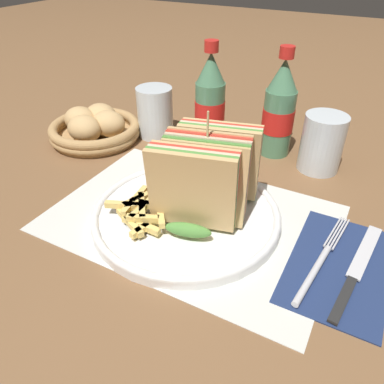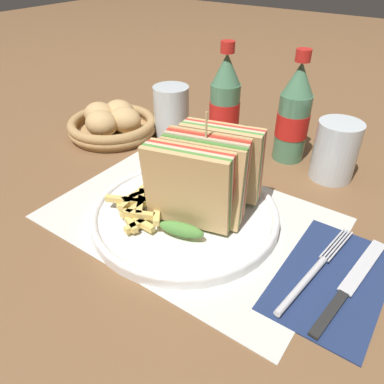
{
  "view_description": "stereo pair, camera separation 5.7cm",
  "coord_description": "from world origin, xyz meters",
  "px_view_note": "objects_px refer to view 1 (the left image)",
  "views": [
    {
      "loc": [
        0.24,
        -0.4,
        0.36
      ],
      "look_at": [
        0.02,
        0.02,
        0.04
      ],
      "focal_mm": 35.0,
      "sensor_mm": 36.0,
      "label": 1
    },
    {
      "loc": [
        0.29,
        -0.37,
        0.36
      ],
      "look_at": [
        0.02,
        0.02,
        0.04
      ],
      "focal_mm": 35.0,
      "sensor_mm": 36.0,
      "label": 2
    }
  ],
  "objects_px": {
    "glass_near": "(322,143)",
    "bread_basket": "(95,128)",
    "coke_bottle_near": "(210,103)",
    "glass_far": "(155,112)",
    "club_sandwich": "(207,176)",
    "knife": "(356,270)",
    "fork": "(318,265)",
    "coke_bottle_far": "(279,111)",
    "plate_main": "(186,214)"
  },
  "relations": [
    {
      "from": "club_sandwich",
      "to": "glass_near",
      "type": "height_order",
      "value": "club_sandwich"
    },
    {
      "from": "bread_basket",
      "to": "glass_near",
      "type": "bearing_deg",
      "value": 12.66
    },
    {
      "from": "coke_bottle_near",
      "to": "plate_main",
      "type": "bearing_deg",
      "value": -71.54
    },
    {
      "from": "fork",
      "to": "coke_bottle_near",
      "type": "xyz_separation_m",
      "value": [
        -0.29,
        0.26,
        0.08
      ]
    },
    {
      "from": "glass_near",
      "to": "glass_far",
      "type": "xyz_separation_m",
      "value": [
        -0.35,
        -0.02,
        0.0
      ]
    },
    {
      "from": "club_sandwich",
      "to": "knife",
      "type": "height_order",
      "value": "club_sandwich"
    },
    {
      "from": "glass_far",
      "to": "coke_bottle_far",
      "type": "bearing_deg",
      "value": 9.9
    },
    {
      "from": "glass_near",
      "to": "club_sandwich",
      "type": "bearing_deg",
      "value": -116.37
    },
    {
      "from": "coke_bottle_near",
      "to": "glass_far",
      "type": "height_order",
      "value": "coke_bottle_near"
    },
    {
      "from": "club_sandwich",
      "to": "coke_bottle_near",
      "type": "xyz_separation_m",
      "value": [
        -0.11,
        0.24,
        0.01
      ]
    },
    {
      "from": "fork",
      "to": "glass_near",
      "type": "xyz_separation_m",
      "value": [
        -0.06,
        0.26,
        0.04
      ]
    },
    {
      "from": "coke_bottle_near",
      "to": "glass_far",
      "type": "bearing_deg",
      "value": -170.21
    },
    {
      "from": "plate_main",
      "to": "bread_basket",
      "type": "distance_m",
      "value": 0.34
    },
    {
      "from": "glass_near",
      "to": "bread_basket",
      "type": "relative_size",
      "value": 0.55
    },
    {
      "from": "glass_near",
      "to": "glass_far",
      "type": "relative_size",
      "value": 1.0
    },
    {
      "from": "club_sandwich",
      "to": "glass_far",
      "type": "distance_m",
      "value": 0.32
    },
    {
      "from": "plate_main",
      "to": "coke_bottle_far",
      "type": "height_order",
      "value": "coke_bottle_far"
    },
    {
      "from": "knife",
      "to": "coke_bottle_far",
      "type": "bearing_deg",
      "value": 133.34
    },
    {
      "from": "knife",
      "to": "fork",
      "type": "bearing_deg",
      "value": -153.3
    },
    {
      "from": "coke_bottle_far",
      "to": "glass_near",
      "type": "height_order",
      "value": "coke_bottle_far"
    },
    {
      "from": "knife",
      "to": "club_sandwich",
      "type": "bearing_deg",
      "value": -175.74
    },
    {
      "from": "knife",
      "to": "glass_far",
      "type": "relative_size",
      "value": 1.9
    },
    {
      "from": "fork",
      "to": "coke_bottle_near",
      "type": "height_order",
      "value": "coke_bottle_near"
    },
    {
      "from": "plate_main",
      "to": "bread_basket",
      "type": "xyz_separation_m",
      "value": [
        -0.31,
        0.15,
        0.02
      ]
    },
    {
      "from": "coke_bottle_near",
      "to": "glass_far",
      "type": "distance_m",
      "value": 0.13
    },
    {
      "from": "plate_main",
      "to": "glass_far",
      "type": "xyz_separation_m",
      "value": [
        -0.2,
        0.23,
        0.04
      ]
    },
    {
      "from": "club_sandwich",
      "to": "coke_bottle_near",
      "type": "bearing_deg",
      "value": 114.99
    },
    {
      "from": "fork",
      "to": "bread_basket",
      "type": "distance_m",
      "value": 0.54
    },
    {
      "from": "plate_main",
      "to": "coke_bottle_near",
      "type": "relative_size",
      "value": 1.39
    },
    {
      "from": "plate_main",
      "to": "club_sandwich",
      "type": "relative_size",
      "value": 1.65
    },
    {
      "from": "fork",
      "to": "knife",
      "type": "height_order",
      "value": "fork"
    },
    {
      "from": "knife",
      "to": "coke_bottle_near",
      "type": "bearing_deg",
      "value": 150.52
    },
    {
      "from": "fork",
      "to": "glass_near",
      "type": "height_order",
      "value": "glass_near"
    },
    {
      "from": "glass_far",
      "to": "bread_basket",
      "type": "relative_size",
      "value": 0.55
    },
    {
      "from": "fork",
      "to": "bread_basket",
      "type": "bearing_deg",
      "value": 169.24
    },
    {
      "from": "fork",
      "to": "glass_far",
      "type": "distance_m",
      "value": 0.48
    },
    {
      "from": "plate_main",
      "to": "knife",
      "type": "relative_size",
      "value": 1.43
    },
    {
      "from": "club_sandwich",
      "to": "knife",
      "type": "xyz_separation_m",
      "value": [
        0.22,
        -0.01,
        -0.07
      ]
    },
    {
      "from": "fork",
      "to": "club_sandwich",
      "type": "bearing_deg",
      "value": 178.35
    },
    {
      "from": "coke_bottle_near",
      "to": "coke_bottle_far",
      "type": "xyz_separation_m",
      "value": [
        0.13,
        0.02,
        0.0
      ]
    },
    {
      "from": "glass_near",
      "to": "bread_basket",
      "type": "bearing_deg",
      "value": -167.34
    },
    {
      "from": "club_sandwich",
      "to": "bread_basket",
      "type": "xyz_separation_m",
      "value": [
        -0.33,
        0.14,
        -0.05
      ]
    },
    {
      "from": "plate_main",
      "to": "bread_basket",
      "type": "bearing_deg",
      "value": 153.54
    },
    {
      "from": "coke_bottle_near",
      "to": "glass_far",
      "type": "xyz_separation_m",
      "value": [
        -0.12,
        -0.02,
        -0.04
      ]
    },
    {
      "from": "club_sandwich",
      "to": "glass_near",
      "type": "xyz_separation_m",
      "value": [
        0.12,
        0.24,
        -0.02
      ]
    },
    {
      "from": "bread_basket",
      "to": "knife",
      "type": "bearing_deg",
      "value": -14.69
    },
    {
      "from": "fork",
      "to": "glass_near",
      "type": "bearing_deg",
      "value": 109.88
    },
    {
      "from": "plate_main",
      "to": "coke_bottle_near",
      "type": "xyz_separation_m",
      "value": [
        -0.08,
        0.25,
        0.08
      ]
    },
    {
      "from": "coke_bottle_far",
      "to": "bread_basket",
      "type": "relative_size",
      "value": 1.09
    },
    {
      "from": "fork",
      "to": "glass_far",
      "type": "height_order",
      "value": "glass_far"
    }
  ]
}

